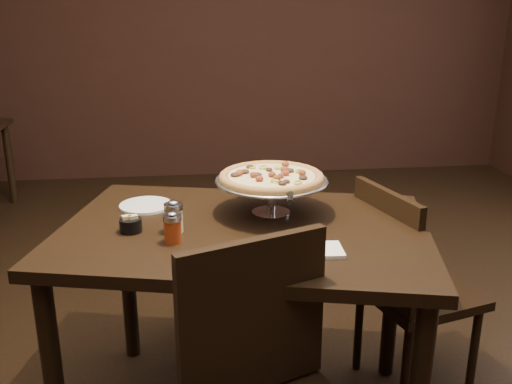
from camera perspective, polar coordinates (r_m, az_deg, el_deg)
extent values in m
cube|color=black|center=(5.54, -5.32, 15.85)|extent=(6.00, 0.02, 2.80)
cube|color=black|center=(2.10, -1.20, -4.10)|extent=(1.51, 1.19, 0.04)
cylinder|color=black|center=(2.15, -19.57, -17.38)|extent=(0.07, 0.07, 0.79)
cylinder|color=black|center=(2.75, -12.68, -8.55)|extent=(0.07, 0.07, 0.79)
cylinder|color=black|center=(2.63, 13.43, -9.95)|extent=(0.07, 0.07, 0.79)
cylinder|color=black|center=(5.24, -23.42, 2.59)|extent=(0.06, 0.06, 0.68)
cylinder|color=silver|center=(2.23, 1.52, -2.06)|extent=(0.15, 0.15, 0.01)
cylinder|color=silver|center=(2.21, 1.53, -0.54)|extent=(0.03, 0.03, 0.12)
cylinder|color=silver|center=(2.19, 1.55, 0.99)|extent=(0.11, 0.11, 0.01)
cylinder|color=#A4A4A9|center=(2.19, 1.55, 1.15)|extent=(0.43, 0.43, 0.01)
torus|color=#A4A4A9|center=(2.19, 1.55, 1.18)|extent=(0.44, 0.44, 0.01)
cylinder|color=brown|center=(2.18, 1.55, 1.39)|extent=(0.39, 0.39, 0.01)
torus|color=brown|center=(2.18, 1.55, 1.50)|extent=(0.41, 0.41, 0.03)
cylinder|color=#DAB777|center=(2.18, 1.55, 1.63)|extent=(0.34, 0.34, 0.01)
cylinder|color=beige|center=(2.06, -8.21, -2.85)|extent=(0.06, 0.06, 0.09)
cylinder|color=silver|center=(2.04, -8.28, -1.45)|extent=(0.07, 0.07, 0.02)
ellipsoid|color=silver|center=(2.03, -8.30, -1.00)|extent=(0.04, 0.04, 0.01)
cylinder|color=maroon|center=(1.97, -8.32, -3.90)|extent=(0.06, 0.06, 0.08)
cylinder|color=silver|center=(1.96, -8.38, -2.57)|extent=(0.06, 0.06, 0.02)
ellipsoid|color=silver|center=(1.95, -8.41, -2.13)|extent=(0.03, 0.03, 0.01)
cylinder|color=black|center=(2.09, -12.42, -3.26)|extent=(0.08, 0.08, 0.05)
cube|color=#D5C07B|center=(2.09, -12.80, -2.99)|extent=(0.04, 0.03, 0.05)
cube|color=#D5C07B|center=(2.09, -12.15, -2.97)|extent=(0.04, 0.03, 0.05)
cube|color=white|center=(1.90, 6.77, -5.80)|extent=(0.13, 0.13, 0.01)
cylinder|color=white|center=(2.35, -10.97, -1.32)|extent=(0.21, 0.21, 0.01)
cylinder|color=white|center=(1.78, 2.28, -7.40)|extent=(0.22, 0.22, 0.01)
cone|color=silver|center=(1.97, 3.45, -0.60)|extent=(0.15, 0.15, 0.00)
cylinder|color=black|center=(1.97, 3.45, -0.51)|extent=(0.05, 0.14, 0.03)
cube|color=black|center=(2.77, -3.17, -7.86)|extent=(0.39, 0.39, 0.04)
cube|color=black|center=(2.52, -2.99, -4.87)|extent=(0.39, 0.03, 0.41)
cylinder|color=black|center=(3.02, -0.28, -9.97)|extent=(0.03, 0.03, 0.38)
cylinder|color=black|center=(3.00, -6.35, -10.25)|extent=(0.03, 0.03, 0.38)
cylinder|color=black|center=(2.75, 0.49, -13.04)|extent=(0.03, 0.03, 0.38)
cylinder|color=black|center=(2.73, -6.25, -13.37)|extent=(0.03, 0.03, 0.38)
cube|color=black|center=(1.68, -0.26, -12.43)|extent=(0.45, 0.20, 0.49)
cube|color=black|center=(2.57, 15.96, -9.66)|extent=(0.53, 0.53, 0.04)
cube|color=black|center=(2.36, 12.73, -5.13)|extent=(0.15, 0.42, 0.45)
cylinder|color=black|center=(2.68, 20.93, -14.72)|extent=(0.04, 0.04, 0.42)
cylinder|color=black|center=(2.90, 16.20, -11.55)|extent=(0.04, 0.04, 0.42)
cylinder|color=black|center=(2.48, 14.72, -16.95)|extent=(0.04, 0.04, 0.42)
cylinder|color=black|center=(2.72, 10.22, -13.25)|extent=(0.04, 0.04, 0.42)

